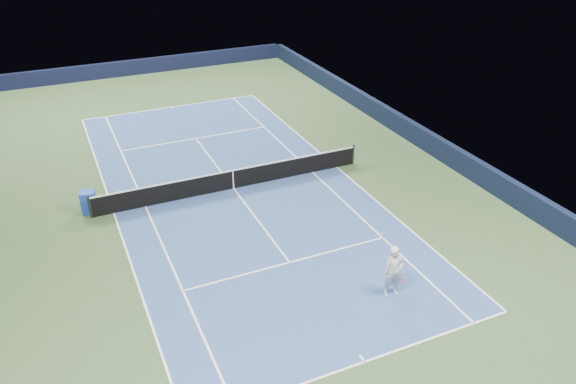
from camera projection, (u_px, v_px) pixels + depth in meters
name	position (u px, v px, depth m)	size (l,w,h in m)	color
ground	(234.00, 188.00, 26.26)	(40.00, 40.00, 0.00)	#314A28
wall_far	(145.00, 66.00, 41.83)	(22.00, 0.35, 1.10)	black
wall_right	(425.00, 140.00, 29.86)	(0.35, 40.00, 1.10)	#101932
court_surface	(234.00, 188.00, 26.26)	(10.97, 23.77, 0.01)	navy
baseline_far	(172.00, 107.00, 35.75)	(10.97, 0.08, 0.00)	white
baseline_near	(365.00, 362.00, 16.77)	(10.97, 0.08, 0.00)	white
sideline_doubles_right	(337.00, 167.00, 28.22)	(0.08, 23.77, 0.00)	white
sideline_doubles_left	(114.00, 213.00, 24.30)	(0.08, 23.77, 0.00)	white
sideline_singles_right	(312.00, 172.00, 27.73)	(0.08, 23.77, 0.00)	white
sideline_singles_left	(146.00, 206.00, 24.79)	(0.08, 23.77, 0.00)	white
service_line_far	(196.00, 138.00, 31.37)	(8.23, 0.08, 0.00)	white
service_line_near	(290.00, 262.00, 21.15)	(8.23, 0.08, 0.00)	white
center_service_line	(234.00, 188.00, 26.26)	(0.08, 12.80, 0.00)	white
center_mark_far	(173.00, 108.00, 35.63)	(0.08, 0.30, 0.00)	white
center_mark_near	(362.00, 358.00, 16.89)	(0.08, 0.30, 0.00)	white
tennis_net	(233.00, 179.00, 26.02)	(12.90, 0.10, 1.07)	black
sponsor_cube	(89.00, 202.00, 24.17)	(0.70, 0.65, 1.00)	#1D41AE
tennis_player	(394.00, 271.00, 19.09)	(0.87, 1.31, 1.92)	silver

